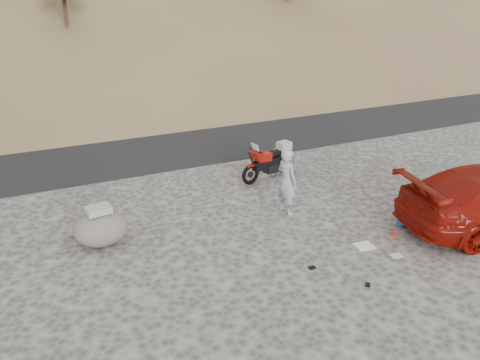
{
  "coord_description": "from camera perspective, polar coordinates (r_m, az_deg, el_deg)",
  "views": [
    {
      "loc": [
        -5.94,
        -9.12,
        6.13
      ],
      "look_at": [
        -1.07,
        1.71,
        1.0
      ],
      "focal_mm": 35.0,
      "sensor_mm": 36.0,
      "label": 1
    }
  ],
  "objects": [
    {
      "name": "road",
      "position": [
        20.03,
        -5.79,
        5.41
      ],
      "size": [
        120.0,
        7.0,
        0.05
      ],
      "primitive_type": "cube",
      "color": "black",
      "rests_on": "ground"
    },
    {
      "name": "small_rock",
      "position": [
        12.79,
        -18.81,
        -5.59
      ],
      "size": [
        0.79,
        0.73,
        0.42
      ],
      "rotation": [
        0.0,
        0.0,
        -0.16
      ],
      "color": "#58534C",
      "rests_on": "ground"
    },
    {
      "name": "gear_glove_a",
      "position": [
        11.05,
        8.79,
        -10.52
      ],
      "size": [
        0.15,
        0.12,
        0.04
      ],
      "primitive_type": "cube",
      "rotation": [
        0.0,
        0.0,
        0.1
      ],
      "color": "black",
      "rests_on": "ground"
    },
    {
      "name": "ground",
      "position": [
        12.5,
        7.76,
        -6.27
      ],
      "size": [
        140.0,
        140.0,
        0.0
      ],
      "primitive_type": "plane",
      "color": "#3D3B39",
      "rests_on": "ground"
    },
    {
      "name": "gear_white_cloth",
      "position": [
        12.16,
        14.95,
        -7.78
      ],
      "size": [
        0.48,
        0.43,
        0.01
      ],
      "primitive_type": "cube",
      "rotation": [
        0.0,
        0.0,
        -0.08
      ],
      "color": "white",
      "rests_on": "ground"
    },
    {
      "name": "boulder",
      "position": [
        12.15,
        -16.63,
        -5.56
      ],
      "size": [
        1.4,
        1.21,
        1.05
      ],
      "rotation": [
        0.0,
        0.0,
        -0.06
      ],
      "color": "#58534C",
      "rests_on": "ground"
    },
    {
      "name": "gear_bottle",
      "position": [
        12.74,
        22.27,
        -6.71
      ],
      "size": [
        0.09,
        0.09,
        0.24
      ],
      "primitive_type": "cylinder",
      "rotation": [
        0.0,
        0.0,
        0.01
      ],
      "color": "#1B45A4",
      "rests_on": "ground"
    },
    {
      "name": "gear_glove_b",
      "position": [
        10.76,
        15.32,
        -12.22
      ],
      "size": [
        0.16,
        0.16,
        0.04
      ],
      "primitive_type": "cube",
      "rotation": [
        0.0,
        0.0,
        0.88
      ],
      "color": "black",
      "rests_on": "ground"
    },
    {
      "name": "motorcycle",
      "position": [
        15.49,
        3.91,
        2.31
      ],
      "size": [
        2.26,
        0.98,
        1.36
      ],
      "rotation": [
        0.0,
        0.0,
        0.24
      ],
      "color": "black",
      "rests_on": "ground"
    },
    {
      "name": "man",
      "position": [
        13.44,
        5.58,
        -3.9
      ],
      "size": [
        0.6,
        0.78,
        1.91
      ],
      "primitive_type": "imported",
      "rotation": [
        0.0,
        0.0,
        1.79
      ],
      "color": "#9A9A9F",
      "rests_on": "ground"
    },
    {
      "name": "gear_blue_mat",
      "position": [
        13.5,
        19.53,
        -4.65
      ],
      "size": [
        0.54,
        0.32,
        0.2
      ],
      "primitive_type": "cylinder",
      "rotation": [
        0.0,
        1.57,
        0.24
      ],
      "color": "#1B45A4",
      "rests_on": "ground"
    },
    {
      "name": "gear_blue_cloth",
      "position": [
        11.99,
        18.53,
        -8.72
      ],
      "size": [
        0.31,
        0.25,
        0.01
      ],
      "primitive_type": "cube",
      "rotation": [
        0.0,
        0.0,
        -0.19
      ],
      "color": "#9CC5F2",
      "rests_on": "ground"
    },
    {
      "name": "gear_funnel",
      "position": [
        12.8,
        18.33,
        -6.1
      ],
      "size": [
        0.15,
        0.15,
        0.19
      ],
      "primitive_type": "cone",
      "rotation": [
        0.0,
        0.0,
        -0.02
      ],
      "color": "red",
      "rests_on": "ground"
    }
  ]
}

